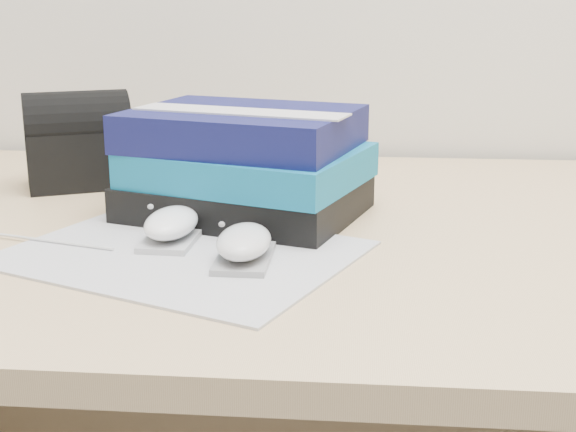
# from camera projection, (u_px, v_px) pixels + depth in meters

# --- Properties ---
(desk) EXTENTS (1.60, 0.80, 0.73)m
(desk) POSITION_uv_depth(u_px,v_px,m) (349.00, 380.00, 1.07)
(desk) COLOR tan
(desk) RESTS_ON ground
(mousepad) EXTENTS (0.42, 0.38, 0.00)m
(mousepad) POSITION_uv_depth(u_px,v_px,m) (181.00, 253.00, 0.83)
(mousepad) COLOR #96969E
(mousepad) RESTS_ON desk
(mouse_rear) EXTENTS (0.06, 0.10, 0.04)m
(mouse_rear) POSITION_uv_depth(u_px,v_px,m) (171.00, 225.00, 0.86)
(mouse_rear) COLOR #B0B0B2
(mouse_rear) RESTS_ON mousepad
(mouse_front) EXTENTS (0.05, 0.10, 0.04)m
(mouse_front) POSITION_uv_depth(u_px,v_px,m) (244.00, 244.00, 0.80)
(mouse_front) COLOR gray
(mouse_front) RESTS_ON mousepad
(usb_cable) EXTENTS (0.24, 0.07, 0.00)m
(usb_cable) POSITION_uv_depth(u_px,v_px,m) (18.00, 237.00, 0.88)
(usb_cable) COLOR silver
(usb_cable) RESTS_ON mousepad
(book_stack) EXTENTS (0.32, 0.28, 0.13)m
(book_stack) POSITION_uv_depth(u_px,v_px,m) (246.00, 164.00, 0.96)
(book_stack) COLOR black
(book_stack) RESTS_ON desk
(pouch) EXTENTS (0.17, 0.14, 0.13)m
(pouch) POSITION_uv_depth(u_px,v_px,m) (78.00, 140.00, 1.11)
(pouch) COLOR black
(pouch) RESTS_ON desk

